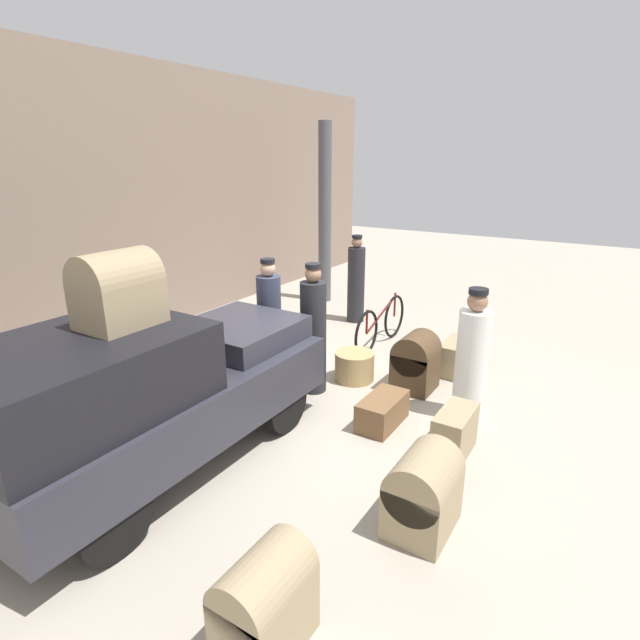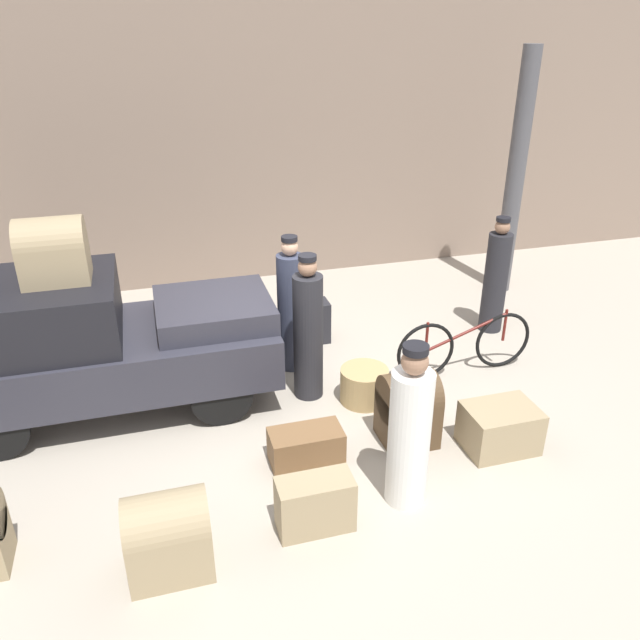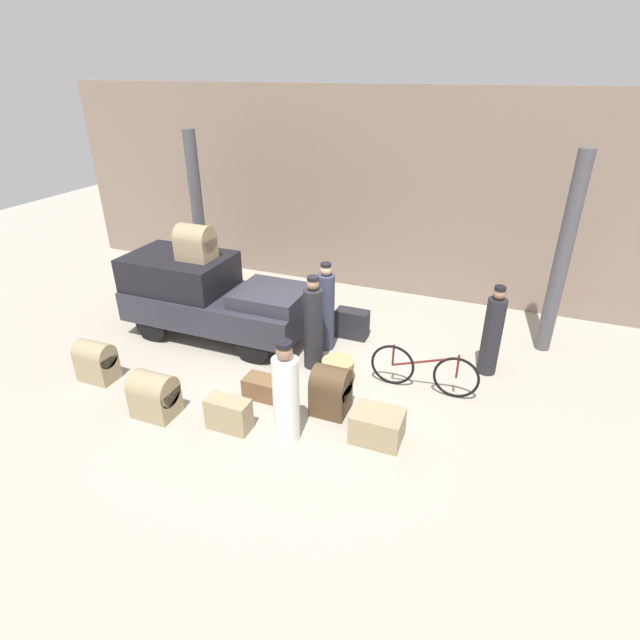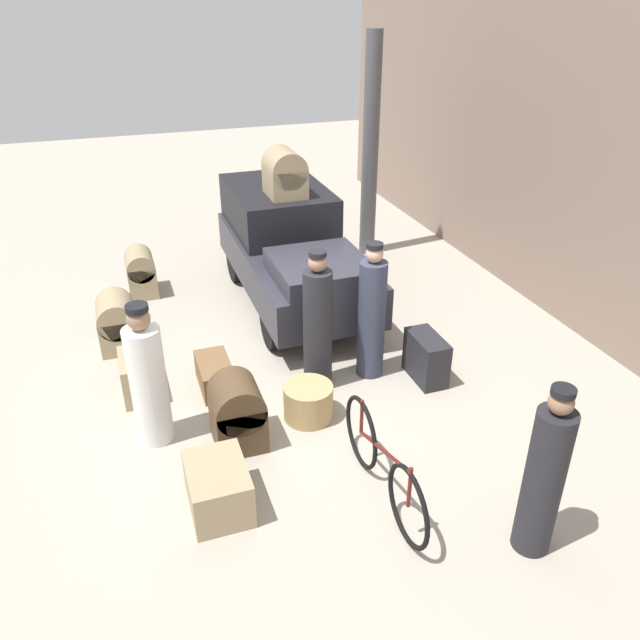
% 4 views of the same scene
% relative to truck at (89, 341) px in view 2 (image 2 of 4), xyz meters
% --- Properties ---
extents(ground_plane, '(30.00, 30.00, 0.00)m').
position_rel_truck_xyz_m(ground_plane, '(2.27, -0.59, -0.85)').
color(ground_plane, '#A89E8E').
extents(station_building_facade, '(16.00, 0.15, 4.50)m').
position_rel_truck_xyz_m(station_building_facade, '(2.27, 3.49, 1.40)').
color(station_building_facade, gray).
rests_on(station_building_facade, ground).
extents(canopy_pillar_right, '(0.27, 0.27, 3.65)m').
position_rel_truck_xyz_m(canopy_pillar_right, '(6.16, 1.82, 0.97)').
color(canopy_pillar_right, '#4C4C51').
rests_on(canopy_pillar_right, ground).
extents(truck, '(3.60, 1.51, 1.57)m').
position_rel_truck_xyz_m(truck, '(0.00, 0.00, 0.00)').
color(truck, black).
rests_on(truck, ground).
extents(bicycle, '(1.78, 0.04, 0.79)m').
position_rel_truck_xyz_m(bicycle, '(4.30, -0.41, -0.47)').
color(bicycle, black).
rests_on(bicycle, ground).
extents(wicker_basket, '(0.55, 0.55, 0.40)m').
position_rel_truck_xyz_m(wicker_basket, '(2.91, -0.68, -0.65)').
color(wicker_basket, tan).
rests_on(wicker_basket, ground).
extents(porter_carrying_trunk, '(0.37, 0.37, 1.58)m').
position_rel_truck_xyz_m(porter_carrying_trunk, '(2.73, -2.31, -0.13)').
color(porter_carrying_trunk, white).
rests_on(porter_carrying_trunk, ground).
extents(conductor_in_dark_uniform, '(0.32, 0.32, 1.63)m').
position_rel_truck_xyz_m(conductor_in_dark_uniform, '(5.24, 0.57, -0.10)').
color(conductor_in_dark_uniform, '#232328').
rests_on(conductor_in_dark_uniform, ground).
extents(porter_standing_middle, '(0.33, 0.33, 1.71)m').
position_rel_truck_xyz_m(porter_standing_middle, '(2.31, 0.32, -0.06)').
color(porter_standing_middle, '#33384C').
rests_on(porter_standing_middle, ground).
extents(porter_with_bicycle, '(0.34, 0.34, 1.72)m').
position_rel_truck_xyz_m(porter_with_bicycle, '(2.34, -0.37, -0.06)').
color(porter_with_bicycle, '#232328').
rests_on(porter_with_bicycle, ground).
extents(suitcase_black_upright, '(0.72, 0.53, 0.46)m').
position_rel_truck_xyz_m(suitcase_black_upright, '(3.94, -1.87, -0.62)').
color(suitcase_black_upright, '#9E8966').
rests_on(suitcase_black_upright, ground).
extents(trunk_wicker_pale, '(0.65, 0.31, 0.50)m').
position_rel_truck_xyz_m(trunk_wicker_pale, '(1.84, -2.44, -0.60)').
color(trunk_wicker_pale, '#9E8966').
rests_on(trunk_wicker_pale, ground).
extents(trunk_large_brown, '(0.54, 0.52, 0.78)m').
position_rel_truck_xyz_m(trunk_large_brown, '(3.09, -1.50, -0.46)').
color(trunk_large_brown, '#4C3823').
rests_on(trunk_large_brown, ground).
extents(suitcase_small_leather, '(0.64, 0.49, 0.72)m').
position_rel_truck_xyz_m(suitcase_small_leather, '(0.62, -2.56, -0.49)').
color(suitcase_small_leather, '#9E8966').
rests_on(suitcase_small_leather, ground).
extents(trunk_umber_medium, '(0.64, 0.32, 0.57)m').
position_rel_truck_xyz_m(trunk_umber_medium, '(2.64, 0.91, -0.57)').
color(trunk_umber_medium, '#232328').
rests_on(trunk_umber_medium, ground).
extents(suitcase_tan_flat, '(0.72, 0.37, 0.34)m').
position_rel_truck_xyz_m(suitcase_tan_flat, '(2.00, -1.54, -0.68)').
color(suitcase_tan_flat, brown).
rests_on(suitcase_tan_flat, ground).
extents(trunk_on_truck_roof, '(0.64, 0.51, 0.66)m').
position_rel_truck_xyz_m(trunk_on_truck_roof, '(-0.18, 0.00, 1.03)').
color(trunk_on_truck_roof, '#9E8966').
rests_on(trunk_on_truck_roof, truck).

